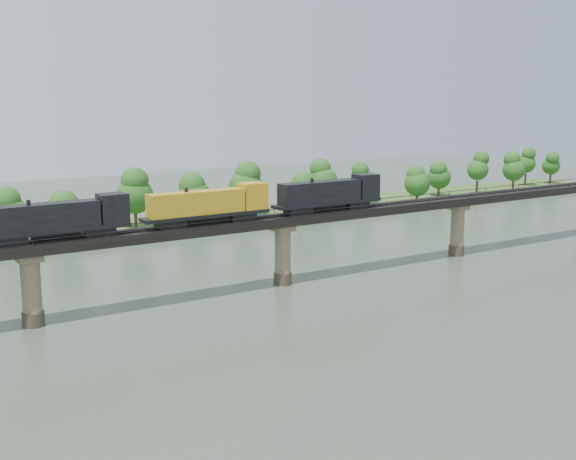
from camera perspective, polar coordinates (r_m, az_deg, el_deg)
ground at (r=96.46m, az=9.26°, el=-8.14°), size 400.00×400.00×0.00m
far_bank at (r=167.13m, az=-10.57°, el=0.17°), size 300.00×24.00×1.60m
bridge at (r=118.06m, az=-0.43°, el=-1.74°), size 236.00×30.00×11.50m
bridge_superstructure at (r=116.85m, az=-0.43°, el=1.29°), size 220.00×4.90×0.75m
far_treeline at (r=158.81m, az=-12.80°, el=2.47°), size 289.06×17.54×13.60m
freight_train at (r=106.82m, az=-10.02°, el=1.56°), size 83.18×3.24×5.73m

